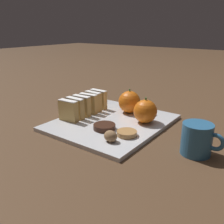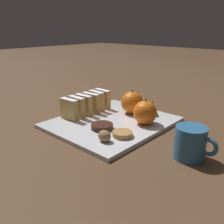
{
  "view_description": "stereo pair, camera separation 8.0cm",
  "coord_description": "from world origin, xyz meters",
  "views": [
    {
      "loc": [
        0.45,
        -0.61,
        0.3
      ],
      "look_at": [
        0.0,
        0.0,
        0.04
      ],
      "focal_mm": 40.0,
      "sensor_mm": 36.0,
      "label": 1
    },
    {
      "loc": [
        0.51,
        -0.56,
        0.3
      ],
      "look_at": [
        0.0,
        0.0,
        0.04
      ],
      "focal_mm": 40.0,
      "sensor_mm": 36.0,
      "label": 2
    }
  ],
  "objects": [
    {
      "name": "ground_plane",
      "position": [
        0.0,
        0.0,
        0.0
      ],
      "size": [
        6.0,
        6.0,
        0.0
      ],
      "primitive_type": "plane",
      "color": "#513823"
    },
    {
      "name": "serving_platter",
      "position": [
        0.0,
        0.0,
        0.01
      ],
      "size": [
        0.32,
        0.37,
        0.01
      ],
      "color": "silver",
      "rests_on": "ground_plane"
    },
    {
      "name": "stollen_slice_front",
      "position": [
        -0.11,
        -0.08,
        0.05
      ],
      "size": [
        0.07,
        0.03,
        0.07
      ],
      "color": "tan",
      "rests_on": "serving_platter"
    },
    {
      "name": "stollen_slice_second",
      "position": [
        -0.11,
        -0.05,
        0.05
      ],
      "size": [
        0.07,
        0.02,
        0.07
      ],
      "color": "tan",
      "rests_on": "serving_platter"
    },
    {
      "name": "stollen_slice_third",
      "position": [
        -0.11,
        -0.02,
        0.05
      ],
      "size": [
        0.07,
        0.03,
        0.07
      ],
      "color": "tan",
      "rests_on": "serving_platter"
    },
    {
      "name": "stollen_slice_fourth",
      "position": [
        -0.11,
        0.01,
        0.05
      ],
      "size": [
        0.07,
        0.03,
        0.07
      ],
      "color": "tan",
      "rests_on": "serving_platter"
    },
    {
      "name": "stollen_slice_fifth",
      "position": [
        -0.12,
        0.05,
        0.05
      ],
      "size": [
        0.07,
        0.02,
        0.07
      ],
      "color": "tan",
      "rests_on": "serving_platter"
    },
    {
      "name": "stollen_slice_sixth",
      "position": [
        -0.12,
        0.08,
        0.05
      ],
      "size": [
        0.07,
        0.02,
        0.07
      ],
      "color": "tan",
      "rests_on": "serving_platter"
    },
    {
      "name": "orange_near",
      "position": [
        -0.0,
        0.1,
        0.05
      ],
      "size": [
        0.08,
        0.08,
        0.09
      ],
      "color": "orange",
      "rests_on": "serving_platter"
    },
    {
      "name": "orange_far",
      "position": [
        0.09,
        0.05,
        0.05
      ],
      "size": [
        0.07,
        0.07,
        0.08
      ],
      "color": "orange",
      "rests_on": "serving_platter"
    },
    {
      "name": "walnut",
      "position": [
        0.09,
        -0.13,
        0.03
      ],
      "size": [
        0.04,
        0.03,
        0.03
      ],
      "color": "#8E6B47",
      "rests_on": "serving_platter"
    },
    {
      "name": "chocolate_cookie",
      "position": [
        0.02,
        -0.07,
        0.02
      ],
      "size": [
        0.07,
        0.07,
        0.02
      ],
      "color": "#381E14",
      "rests_on": "serving_platter"
    },
    {
      "name": "gingerbread_cookie",
      "position": [
        0.1,
        -0.07,
        0.02
      ],
      "size": [
        0.06,
        0.06,
        0.01
      ],
      "color": "#B27F47",
      "rests_on": "serving_platter"
    },
    {
      "name": "evergreen_sprig",
      "position": [
        0.06,
        0.13,
        0.04
      ],
      "size": [
        0.05,
        0.05,
        0.05
      ],
      "color": "#23662D",
      "rests_on": "serving_platter"
    },
    {
      "name": "coffee_mug",
      "position": [
        0.29,
        -0.04,
        0.04
      ],
      "size": [
        0.1,
        0.07,
        0.08
      ],
      "color": "#2D6693",
      "rests_on": "ground_plane"
    }
  ]
}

